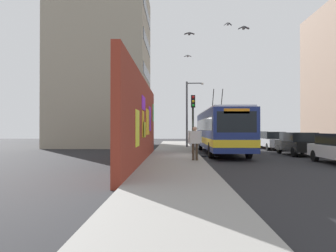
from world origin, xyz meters
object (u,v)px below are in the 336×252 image
Objects in this scene: parked_car_silver at (272,140)px; traffic_light at (193,114)px; pedestrian_at_curb at (195,140)px; city_bus at (221,130)px; street_lamp at (189,109)px; parked_car_black at (298,143)px; parked_car_red at (256,138)px.

parked_car_silver is 10.15m from traffic_light.
pedestrian_at_curb is at bearing 146.81° from parked_car_silver.
street_lamp reaches higher than city_bus.
parked_car_silver is at bearing -102.08° from street_lamp.
traffic_light is (-6.71, 7.35, 2.01)m from parked_car_silver.
street_lamp reaches higher than traffic_light.
traffic_light is at bearing -2.05° from pedestrian_at_curb.
city_bus is at bearing -161.97° from street_lamp.
parked_car_silver is 13.74m from pedestrian_at_curb.
parked_car_red is at bearing 0.00° from parked_car_black.
city_bus is 11.44m from parked_car_red.
parked_car_red is (10.14, -5.20, -0.93)m from city_bus.
city_bus reaches higher than parked_car_black.
city_bus is 3.12× the size of traffic_light.
traffic_light reaches higher than parked_car_black.
parked_car_red is at bearing -24.01° from pedestrian_at_curb.
city_bus is 5.46m from parked_car_black.
parked_car_black is at bearing -104.75° from city_bus.
traffic_light is at bearing 132.23° from city_bus.
parked_car_silver is at bearing -47.60° from traffic_light.
parked_car_black is 2.48× the size of pedestrian_at_curb.
traffic_light is 0.65× the size of street_lamp.
parked_car_red is 2.68× the size of pedestrian_at_curb.
pedestrian_at_curb is at bearing 125.52° from parked_car_black.
parked_car_silver is at bearing -180.00° from parked_car_red.
traffic_light is (-1.95, 2.15, 1.08)m from city_bus.
city_bus is at bearing 75.25° from parked_car_black.
parked_car_black is at bearing 180.00° from parked_car_silver.
pedestrian_at_curb is (-5.37, 7.52, 0.38)m from parked_car_black.
street_lamp is (1.55, 7.25, 2.85)m from parked_car_silver.
parked_car_silver is at bearing -33.19° from pedestrian_at_curb.
parked_car_black is 7.64m from traffic_light.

